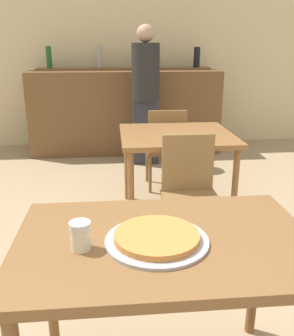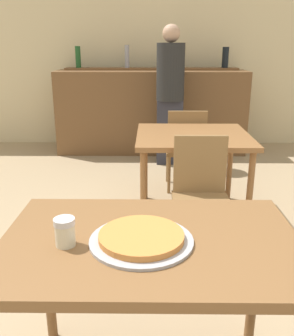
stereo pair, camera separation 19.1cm
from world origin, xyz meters
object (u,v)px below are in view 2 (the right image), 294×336
at_px(chair_far_side_back, 185,145).
at_px(pizza_tray, 140,238).
at_px(chair_far_side_front, 200,189).
at_px(person_standing, 170,91).
at_px(cheese_shaker, 64,232).

height_order(chair_far_side_back, pizza_tray, chair_far_side_back).
distance_m(chair_far_side_front, chair_far_side_back, 1.23).
xyz_separation_m(chair_far_side_back, person_standing, (-0.12, 0.96, 0.43)).
height_order(pizza_tray, person_standing, person_standing).
xyz_separation_m(cheese_shaker, person_standing, (0.54, 3.44, 0.10)).
height_order(chair_far_side_front, chair_far_side_back, same).
bearing_deg(pizza_tray, person_standing, 85.55).
xyz_separation_m(chair_far_side_front, pizza_tray, (-0.39, -1.23, 0.29)).
bearing_deg(chair_far_side_back, chair_far_side_front, 90.00).
bearing_deg(cheese_shaker, chair_far_side_back, 74.98).
relative_size(chair_far_side_back, person_standing, 0.50).
bearing_deg(cheese_shaker, person_standing, 81.02).
height_order(pizza_tray, cheese_shaker, cheese_shaker).
xyz_separation_m(chair_far_side_front, chair_far_side_back, (0.00, 1.23, 0.00)).
height_order(chair_far_side_front, person_standing, person_standing).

